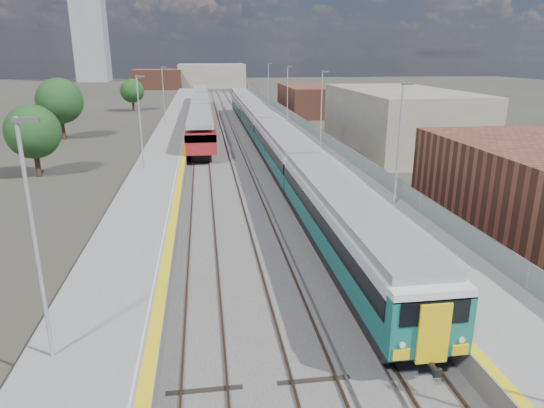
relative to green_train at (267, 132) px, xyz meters
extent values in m
plane|color=#47443A|center=(-1.50, 5.11, -2.16)|extent=(320.00, 320.00, 0.00)
cube|color=#565451|center=(-3.75, 7.61, -2.13)|extent=(10.50, 155.00, 0.06)
cube|color=#4C3323|center=(-0.72, 10.11, -2.05)|extent=(0.07, 160.00, 0.14)
cube|color=#4C3323|center=(0.72, 10.11, -2.05)|extent=(0.07, 160.00, 0.14)
cube|color=#4C3323|center=(-4.22, 10.11, -2.05)|extent=(0.07, 160.00, 0.14)
cube|color=#4C3323|center=(-2.78, 10.11, -2.05)|extent=(0.07, 160.00, 0.14)
cube|color=#4C3323|center=(-7.72, 10.11, -2.05)|extent=(0.07, 160.00, 0.14)
cube|color=#4C3323|center=(-6.28, 10.11, -2.05)|extent=(0.07, 160.00, 0.14)
cube|color=gray|center=(-1.05, 10.11, -2.06)|extent=(0.08, 160.00, 0.10)
cube|color=gray|center=(-2.45, 10.11, -2.06)|extent=(0.08, 160.00, 0.10)
cube|color=slate|center=(3.75, 7.61, -1.66)|extent=(4.70, 155.00, 1.00)
cube|color=gray|center=(3.75, 7.61, -1.15)|extent=(4.70, 155.00, 0.03)
cube|color=yellow|center=(1.65, 7.61, -1.13)|extent=(0.40, 155.00, 0.01)
cube|color=gray|center=(5.95, 7.61, -0.56)|extent=(0.06, 155.00, 1.20)
cylinder|color=#9EA0A3|center=(5.10, -22.89, 2.61)|extent=(0.12, 0.12, 7.50)
cube|color=#4C4C4F|center=(5.35, -22.89, 6.26)|extent=(0.70, 0.18, 0.14)
cylinder|color=#9EA0A3|center=(5.10, -2.89, 2.61)|extent=(0.12, 0.12, 7.50)
cube|color=#4C4C4F|center=(5.35, -2.89, 6.26)|extent=(0.70, 0.18, 0.14)
cylinder|color=#9EA0A3|center=(5.10, 17.11, 2.61)|extent=(0.12, 0.12, 7.50)
cube|color=#4C4C4F|center=(5.35, 17.11, 6.26)|extent=(0.70, 0.18, 0.14)
cylinder|color=#9EA0A3|center=(5.10, 37.11, 2.61)|extent=(0.12, 0.12, 7.50)
cube|color=#4C4C4F|center=(5.35, 37.11, 6.26)|extent=(0.70, 0.18, 0.14)
cube|color=slate|center=(-10.55, 7.61, -1.66)|extent=(4.30, 155.00, 1.00)
cube|color=gray|center=(-10.55, 7.61, -1.15)|extent=(4.30, 155.00, 0.03)
cube|color=yellow|center=(-8.65, 7.61, -1.13)|extent=(0.45, 155.00, 0.01)
cube|color=silver|center=(-9.00, 7.61, -1.13)|extent=(0.08, 155.00, 0.01)
cylinder|color=#9EA0A3|center=(-11.70, -36.89, 2.61)|extent=(0.12, 0.12, 7.50)
cube|color=#4C4C4F|center=(-11.45, -36.89, 6.26)|extent=(0.70, 0.18, 0.14)
cylinder|color=#9EA0A3|center=(-11.70, -10.89, 2.61)|extent=(0.12, 0.12, 7.50)
cube|color=#4C4C4F|center=(-11.45, -10.89, 6.26)|extent=(0.70, 0.18, 0.14)
cylinder|color=#9EA0A3|center=(-11.70, 15.11, 2.61)|extent=(0.12, 0.12, 7.50)
cube|color=#4C4C4F|center=(-11.45, 15.11, 6.26)|extent=(0.70, 0.18, 0.14)
cube|color=gray|center=(14.50, 0.11, 1.04)|extent=(11.00, 22.00, 6.40)
cube|color=brown|center=(11.50, 33.11, 0.24)|extent=(8.00, 18.00, 4.80)
cube|color=gray|center=(-3.50, 105.11, 1.34)|extent=(20.00, 14.00, 7.00)
cube|color=brown|center=(-19.50, 100.11, 0.64)|extent=(14.00, 12.00, 5.60)
cube|color=gray|center=(-46.50, 145.11, 17.84)|extent=(11.00, 11.00, 40.00)
cube|color=black|center=(0.00, -28.79, -1.31)|extent=(2.63, 18.84, 0.44)
cube|color=#125D55|center=(0.00, -28.79, -0.53)|extent=(2.72, 18.84, 1.10)
cube|color=black|center=(0.00, -28.79, 0.34)|extent=(2.78, 18.84, 0.75)
cube|color=silver|center=(0.00, -28.79, 0.93)|extent=(2.72, 18.84, 0.46)
cube|color=gray|center=(0.00, -28.79, 1.34)|extent=(2.41, 18.84, 0.39)
cube|color=black|center=(0.00, -9.46, -1.31)|extent=(2.63, 18.84, 0.44)
cube|color=#125D55|center=(0.00, -9.46, -0.53)|extent=(2.72, 18.84, 1.10)
cube|color=black|center=(0.00, -9.46, 0.34)|extent=(2.78, 18.84, 0.75)
cube|color=silver|center=(0.00, -9.46, 0.93)|extent=(2.72, 18.84, 0.46)
cube|color=gray|center=(0.00, -9.46, 1.34)|extent=(2.41, 18.84, 0.39)
cube|color=black|center=(0.00, 9.88, -1.31)|extent=(2.63, 18.84, 0.44)
cube|color=#125D55|center=(0.00, 9.88, -0.53)|extent=(2.72, 18.84, 1.10)
cube|color=black|center=(0.00, 9.88, 0.34)|extent=(2.78, 18.84, 0.75)
cube|color=silver|center=(0.00, 9.88, 0.93)|extent=(2.72, 18.84, 0.46)
cube|color=gray|center=(0.00, 9.88, 1.34)|extent=(2.41, 18.84, 0.39)
cube|color=black|center=(0.00, 29.21, -1.31)|extent=(2.63, 18.84, 0.44)
cube|color=#125D55|center=(0.00, 29.21, -0.53)|extent=(2.72, 18.84, 1.10)
cube|color=black|center=(0.00, 29.21, 0.34)|extent=(2.78, 18.84, 0.75)
cube|color=silver|center=(0.00, 29.21, 0.93)|extent=(2.72, 18.84, 0.46)
cube|color=gray|center=(0.00, 29.21, 1.34)|extent=(2.41, 18.84, 0.39)
cube|color=#125D55|center=(0.00, -38.45, -0.08)|extent=(2.70, 0.58, 2.03)
cube|color=black|center=(0.00, -38.75, 0.50)|extent=(2.22, 0.06, 0.77)
cube|color=yellow|center=(0.00, -38.81, -0.18)|extent=(1.01, 0.10, 2.03)
cube|color=black|center=(-7.00, 3.53, -1.67)|extent=(1.96, 16.65, 0.68)
cube|color=maroon|center=(-7.00, 3.53, -0.04)|extent=(2.89, 19.59, 2.06)
cube|color=black|center=(-7.00, 3.53, 0.47)|extent=(2.95, 19.59, 0.72)
cube|color=gray|center=(-7.00, 3.53, 1.50)|extent=(2.58, 19.59, 0.41)
cube|color=black|center=(-7.00, 23.62, -1.67)|extent=(1.96, 16.65, 0.68)
cube|color=maroon|center=(-7.00, 23.62, -0.04)|extent=(2.89, 19.59, 2.06)
cube|color=black|center=(-7.00, 23.62, 0.47)|extent=(2.95, 19.59, 0.72)
cube|color=gray|center=(-7.00, 23.62, 1.50)|extent=(2.58, 19.59, 0.41)
cube|color=black|center=(-7.00, 43.71, -1.67)|extent=(1.96, 16.65, 0.68)
cube|color=maroon|center=(-7.00, 43.71, -0.04)|extent=(2.89, 19.59, 2.06)
cube|color=black|center=(-7.00, 43.71, 0.47)|extent=(2.95, 19.59, 0.72)
cube|color=gray|center=(-7.00, 43.71, 1.50)|extent=(2.58, 19.59, 0.41)
cylinder|color=#382619|center=(-20.88, -7.95, -1.09)|extent=(0.44, 0.44, 2.14)
sphere|color=#163A17|center=(-20.88, -7.95, 1.70)|extent=(4.51, 4.51, 4.51)
cylinder|color=#382619|center=(-23.72, 11.39, -0.87)|extent=(0.44, 0.44, 2.58)
sphere|color=#163A17|center=(-23.72, 11.39, 2.51)|extent=(5.45, 5.45, 5.45)
cylinder|color=#382619|center=(-19.21, 41.52, -1.15)|extent=(0.44, 0.44, 2.02)
sphere|color=#163A17|center=(-19.21, 41.52, 1.49)|extent=(4.26, 4.26, 4.26)
cylinder|color=#382619|center=(17.53, 14.34, -1.17)|extent=(0.44, 0.44, 1.98)
sphere|color=#163A17|center=(17.53, 14.34, 1.42)|extent=(4.18, 4.18, 4.18)
camera|label=1|loc=(-6.69, -50.89, 7.99)|focal=32.00mm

